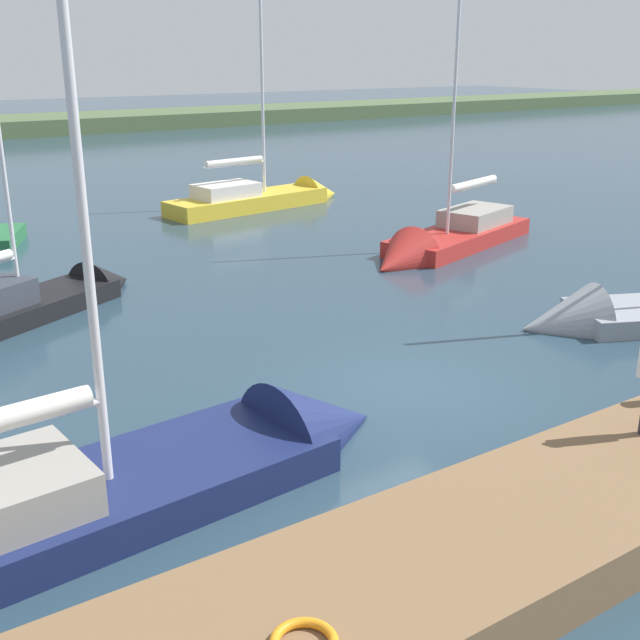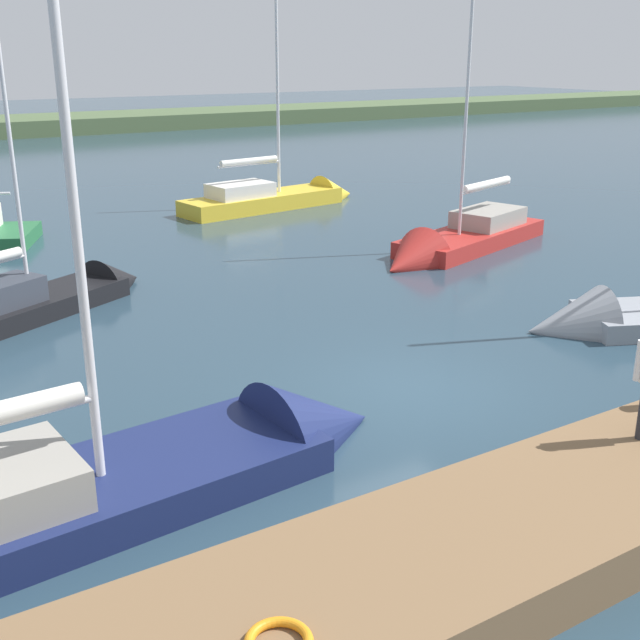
% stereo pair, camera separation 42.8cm
% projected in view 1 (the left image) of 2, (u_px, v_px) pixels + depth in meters
% --- Properties ---
extents(ground_plane, '(200.00, 200.00, 0.00)m').
position_uv_depth(ground_plane, '(412.00, 387.00, 14.74)').
color(ground_plane, '#263D4C').
extents(dock_pier, '(20.21, 2.53, 0.68)m').
position_uv_depth(dock_pier, '(635.00, 480.00, 10.90)').
color(dock_pier, brown).
rests_on(dock_pier, ground_plane).
extents(sailboat_inner_slip, '(7.76, 4.06, 9.02)m').
position_uv_depth(sailboat_inner_slip, '(442.00, 246.00, 24.70)').
color(sailboat_inner_slip, '#B22823').
rests_on(sailboat_inner_slip, ground_plane).
extents(sailboat_far_left, '(6.65, 4.46, 8.15)m').
position_uv_depth(sailboat_far_left, '(40.00, 304.00, 18.87)').
color(sailboat_far_left, black).
rests_on(sailboat_far_left, ground_plane).
extents(sailboat_outer_mooring, '(8.25, 2.92, 8.66)m').
position_uv_depth(sailboat_outer_mooring, '(267.00, 201.00, 31.85)').
color(sailboat_outer_mooring, gold).
rests_on(sailboat_outer_mooring, ground_plane).
extents(sailboat_far_right, '(8.93, 2.86, 8.95)m').
position_uv_depth(sailboat_far_right, '(165.00, 484.00, 11.16)').
color(sailboat_far_right, navy).
rests_on(sailboat_far_right, ground_plane).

